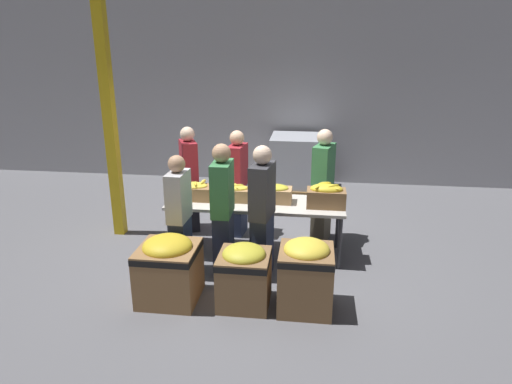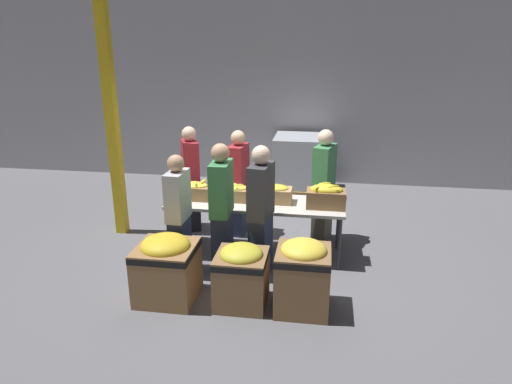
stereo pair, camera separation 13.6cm
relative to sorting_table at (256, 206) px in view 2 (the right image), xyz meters
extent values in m
plane|color=slate|center=(0.00, 0.00, -0.70)|extent=(30.00, 30.00, 0.00)
cube|color=#A8A8AD|center=(0.00, 3.55, 1.30)|extent=(16.00, 0.08, 4.00)
cube|color=beige|center=(0.00, 0.00, 0.03)|extent=(2.36, 0.76, 0.04)
cylinder|color=#38383D|center=(-1.12, -0.32, -0.34)|extent=(0.05, 0.05, 0.71)
cylinder|color=#38383D|center=(1.12, -0.32, -0.34)|extent=(0.05, 0.05, 0.71)
cylinder|color=#38383D|center=(-1.12, 0.32, -0.34)|extent=(0.05, 0.05, 0.71)
cylinder|color=#38383D|center=(1.12, 0.32, -0.34)|extent=(0.05, 0.05, 0.71)
cube|color=olive|center=(-0.86, 0.02, 0.15)|extent=(0.50, 0.30, 0.19)
ellipsoid|color=yellow|center=(-0.86, 0.02, 0.24)|extent=(0.39, 0.25, 0.08)
ellipsoid|color=yellow|center=(-0.74, 0.09, 0.28)|extent=(0.07, 0.21, 0.05)
ellipsoid|color=yellow|center=(-0.97, 0.03, 0.26)|extent=(0.16, 0.14, 0.05)
ellipsoid|color=yellow|center=(-0.82, -0.02, 0.29)|extent=(0.10, 0.17, 0.05)
ellipsoid|color=yellow|center=(-0.94, 0.06, 0.28)|extent=(0.11, 0.17, 0.04)
cube|color=#A37A4C|center=(-0.31, 0.03, 0.14)|extent=(0.50, 0.26, 0.17)
ellipsoid|color=yellow|center=(-0.31, 0.03, 0.23)|extent=(0.39, 0.22, 0.09)
ellipsoid|color=yellow|center=(-0.26, 0.01, 0.27)|extent=(0.20, 0.16, 0.04)
ellipsoid|color=yellow|center=(-0.30, 0.01, 0.26)|extent=(0.17, 0.19, 0.05)
ellipsoid|color=yellow|center=(-0.33, 0.05, 0.27)|extent=(0.15, 0.14, 0.05)
cube|color=tan|center=(0.25, 0.04, 0.15)|extent=(0.45, 0.28, 0.19)
ellipsoid|color=gold|center=(0.25, 0.04, 0.25)|extent=(0.36, 0.25, 0.09)
ellipsoid|color=gold|center=(0.28, -0.01, 0.27)|extent=(0.17, 0.12, 0.04)
ellipsoid|color=gold|center=(0.19, 0.07, 0.27)|extent=(0.14, 0.13, 0.05)
ellipsoid|color=gold|center=(0.22, 0.04, 0.30)|extent=(0.07, 0.18, 0.04)
cube|color=olive|center=(0.93, -0.06, 0.17)|extent=(0.50, 0.30, 0.23)
ellipsoid|color=yellow|center=(0.93, -0.06, 0.29)|extent=(0.42, 0.25, 0.13)
ellipsoid|color=yellow|center=(1.01, -0.09, 0.35)|extent=(0.18, 0.14, 0.06)
ellipsoid|color=yellow|center=(1.02, -0.12, 0.33)|extent=(0.15, 0.11, 0.03)
ellipsoid|color=yellow|center=(0.91, 0.02, 0.34)|extent=(0.19, 0.12, 0.06)
ellipsoid|color=yellow|center=(0.82, -0.11, 0.34)|extent=(0.13, 0.17, 0.05)
cube|color=#6B604C|center=(0.89, 0.56, -0.31)|extent=(0.31, 0.42, 0.78)
cube|color=#387A47|center=(0.89, 0.56, 0.41)|extent=(0.34, 0.49, 0.65)
sphere|color=beige|center=(0.89, 0.56, 0.85)|extent=(0.22, 0.22, 0.22)
cube|color=#2D3856|center=(-0.85, -0.69, -0.33)|extent=(0.21, 0.36, 0.73)
cube|color=#B2B2B7|center=(-0.85, -0.69, 0.33)|extent=(0.22, 0.42, 0.60)
sphere|color=tan|center=(-0.85, -0.69, 0.74)|extent=(0.21, 0.21, 0.21)
cube|color=#2D3856|center=(-0.35, 0.64, -0.32)|extent=(0.24, 0.38, 0.76)
cube|color=maroon|center=(-0.35, 0.64, 0.37)|extent=(0.26, 0.45, 0.62)
sphere|color=#DBAD89|center=(-0.35, 0.64, 0.79)|extent=(0.21, 0.21, 0.21)
cube|color=#2D3856|center=(0.16, -0.62, -0.30)|extent=(0.26, 0.41, 0.79)
cube|color=#333338|center=(0.16, -0.62, 0.42)|extent=(0.29, 0.48, 0.65)
sphere|color=beige|center=(0.16, -0.62, 0.86)|extent=(0.22, 0.22, 0.22)
cube|color=black|center=(-1.11, 0.73, -0.32)|extent=(0.34, 0.42, 0.76)
cube|color=maroon|center=(-1.11, 0.73, 0.38)|extent=(0.38, 0.48, 0.63)
sphere|color=beige|center=(-1.11, 0.73, 0.81)|extent=(0.22, 0.22, 0.22)
cube|color=#2D3856|center=(-0.33, -0.60, -0.30)|extent=(0.21, 0.38, 0.79)
cube|color=#387A47|center=(-0.33, -0.60, 0.42)|extent=(0.23, 0.45, 0.65)
sphere|color=tan|center=(-0.33, -0.60, 0.86)|extent=(0.22, 0.22, 0.22)
cube|color=olive|center=(-0.82, -1.30, -0.38)|extent=(0.65, 0.65, 0.64)
cube|color=black|center=(-0.82, -1.30, -0.11)|extent=(0.65, 0.65, 0.07)
ellipsoid|color=gold|center=(-0.82, -1.30, -0.04)|extent=(0.55, 0.55, 0.23)
cube|color=olive|center=(0.04, -1.30, -0.40)|extent=(0.56, 0.56, 0.60)
cube|color=black|center=(0.04, -1.30, -0.15)|extent=(0.56, 0.56, 0.07)
ellipsoid|color=gold|center=(0.04, -1.30, -0.08)|extent=(0.47, 0.47, 0.20)
cube|color=olive|center=(0.71, -1.30, -0.35)|extent=(0.58, 0.58, 0.70)
cube|color=black|center=(0.71, -1.30, -0.05)|extent=(0.58, 0.58, 0.07)
ellipsoid|color=yellow|center=(0.71, -1.30, 0.01)|extent=(0.49, 0.49, 0.20)
cube|color=gold|center=(-2.15, 0.43, 1.30)|extent=(0.15, 0.15, 4.00)
cube|color=olive|center=(0.43, 2.88, -0.63)|extent=(1.07, 1.07, 0.13)
cube|color=#B2B7C1|center=(0.43, 2.88, -0.09)|extent=(0.98, 0.98, 0.95)
camera|label=1|loc=(0.74, -5.72, 2.12)|focal=32.00mm
camera|label=2|loc=(0.87, -5.70, 2.12)|focal=32.00mm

